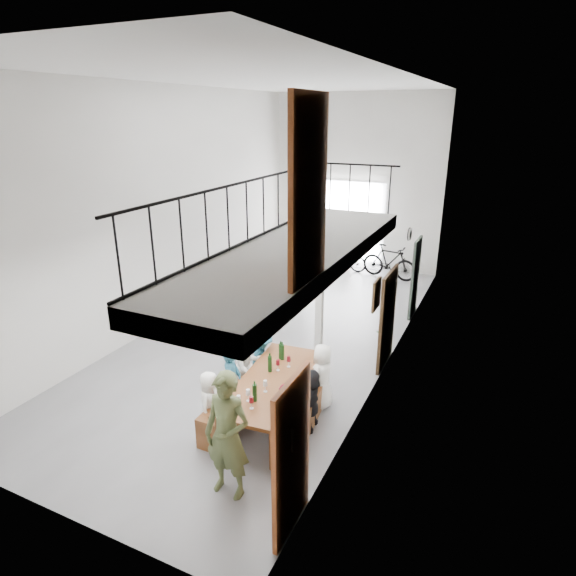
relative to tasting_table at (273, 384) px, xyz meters
The scene contains 24 objects.
floor 3.49m from the tasting_table, 116.46° to the left, with size 12.00×12.00×0.00m, color slate.
room_walls 4.45m from the tasting_table, 116.46° to the left, with size 12.00×12.00×12.00m.
gateway_portal 9.22m from the tasting_table, 102.05° to the left, with size 2.80×0.08×2.80m, color white.
right_wall_decor 1.97m from the tasting_table, 45.21° to the left, with size 0.07×8.28×5.07m.
balcony 2.30m from the tasting_table, ahead, with size 1.52×5.62×4.00m.
tasting_table is the anchor object (origin of this frame).
bench_inner 0.74m from the tasting_table, behind, with size 0.36×2.25×0.52m, color brown.
bench_wall 0.75m from the tasting_table, ahead, with size 0.26×2.02×0.46m, color brown.
tableware 0.24m from the tasting_table, 165.45° to the right, with size 0.35×1.68×0.35m.
side_bench 5.30m from the tasting_table, 139.63° to the left, with size 0.32×1.48×0.42m, color brown.
oak_barrel 8.23m from the tasting_table, 115.87° to the left, with size 0.59×0.59×0.86m.
serving_counter 9.04m from the tasting_table, 105.50° to the left, with size 1.75×0.49×0.93m, color #392715.
counter_bottles 9.02m from the tasting_table, 105.53° to the left, with size 1.51×0.21×0.28m.
guest_left_a 1.05m from the tasting_table, 138.39° to the right, with size 0.53×0.35×1.09m, color white.
guest_left_b 0.72m from the tasting_table, behind, with size 0.46×0.30×1.26m, color #225A72.
guest_left_c 0.81m from the tasting_table, 148.29° to the left, with size 0.64×0.50×1.31m, color white.
guest_left_d 1.14m from the tasting_table, 127.00° to the left, with size 0.72×0.42×1.12m, color #225A72.
guest_right_a 0.78m from the tasting_table, 49.18° to the right, with size 0.68×0.28×1.16m, color #A51C31.
guest_right_b 0.65m from the tasting_table, ahead, with size 1.00×0.32×1.08m, color black.
guest_right_c 0.96m from the tasting_table, 53.68° to the left, with size 0.58×0.38×1.18m, color white.
host_standing 1.69m from the tasting_table, 83.96° to the right, with size 0.66×0.43×1.81m, color #4C5831.
potted_plant 3.83m from the tasting_table, 75.83° to the left, with size 0.34×0.29×0.38m, color #124416.
bicycle_near 8.50m from the tasting_table, 101.18° to the left, with size 0.55×1.58×0.83m, color black.
bicycle_far 8.18m from the tasting_table, 90.52° to the left, with size 0.50×1.77×1.06m, color black.
Camera 1 is at (4.62, -9.13, 4.87)m, focal length 30.00 mm.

